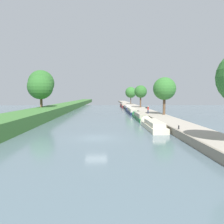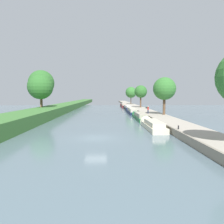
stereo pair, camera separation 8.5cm
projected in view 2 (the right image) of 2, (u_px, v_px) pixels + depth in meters
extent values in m
plane|color=slate|center=(96.00, 138.00, 24.92)|extent=(160.00, 160.00, 0.00)
cube|color=#A89E8E|center=(196.00, 134.00, 25.13)|extent=(4.17, 260.00, 0.81)
cube|color=gray|center=(177.00, 134.00, 25.08)|extent=(0.25, 260.00, 0.86)
cube|color=beige|center=(153.00, 127.00, 31.16)|extent=(2.09, 9.16, 0.69)
cube|color=beige|center=(154.00, 123.00, 30.65)|extent=(1.71, 6.41, 0.59)
cone|color=beige|center=(147.00, 122.00, 36.35)|extent=(1.98, 1.25, 1.98)
cube|color=#1E6033|center=(140.00, 118.00, 43.92)|extent=(1.91, 11.49, 0.61)
cube|color=#B2A893|center=(140.00, 115.00, 43.30)|extent=(1.57, 8.04, 0.74)
cone|color=#1E6033|center=(136.00, 115.00, 50.22)|extent=(1.82, 1.15, 1.82)
cube|color=#141E42|center=(132.00, 112.00, 58.39)|extent=(2.05, 12.78, 0.62)
cube|color=beige|center=(132.00, 110.00, 57.69)|extent=(1.68, 8.95, 0.81)
cone|color=#141E42|center=(129.00, 110.00, 65.37)|extent=(1.95, 1.23, 1.95)
cube|color=black|center=(128.00, 109.00, 73.09)|extent=(1.86, 13.94, 0.68)
cube|color=silver|center=(128.00, 107.00, 72.34)|extent=(1.53, 9.76, 0.73)
cone|color=black|center=(126.00, 107.00, 80.59)|extent=(1.77, 1.12, 1.77)
cube|color=maroon|center=(124.00, 106.00, 89.26)|extent=(2.20, 14.51, 0.74)
cube|color=#B2A893|center=(124.00, 104.00, 88.48)|extent=(1.80, 10.16, 0.74)
cone|color=maroon|center=(122.00, 105.00, 97.15)|extent=(2.09, 1.32, 2.09)
cylinder|color=brown|center=(164.00, 105.00, 45.15)|extent=(0.55, 0.55, 4.11)
sphere|color=#33702D|center=(164.00, 89.00, 44.89)|extent=(4.68, 4.68, 4.68)
cylinder|color=brown|center=(141.00, 101.00, 72.01)|extent=(0.49, 0.49, 4.06)
sphere|color=#2D6628|center=(141.00, 92.00, 71.76)|extent=(4.13, 4.13, 4.13)
cylinder|color=#4C3828|center=(131.00, 100.00, 98.86)|extent=(0.36, 0.36, 3.89)
sphere|color=#33702D|center=(131.00, 92.00, 98.60)|extent=(4.95, 4.95, 4.95)
cylinder|color=brown|center=(41.00, 101.00, 51.97)|extent=(0.32, 0.32, 3.29)
sphere|color=#2D6628|center=(40.00, 87.00, 51.71)|extent=(6.02, 6.02, 6.02)
cylinder|color=brown|center=(42.00, 99.00, 53.74)|extent=(0.44, 0.44, 4.16)
sphere|color=#2D6628|center=(41.00, 83.00, 53.44)|extent=(6.28, 6.28, 6.28)
cylinder|color=#282D42|center=(148.00, 112.00, 47.97)|extent=(0.26, 0.26, 0.82)
cylinder|color=#B22D28|center=(148.00, 108.00, 47.91)|extent=(0.34, 0.34, 0.62)
sphere|color=tan|center=(148.00, 107.00, 47.88)|extent=(0.22, 0.22, 0.22)
cylinder|color=black|center=(178.00, 127.00, 25.97)|extent=(0.16, 0.16, 0.45)
cylinder|color=black|center=(127.00, 104.00, 96.69)|extent=(0.16, 0.16, 0.45)
cube|color=#333338|center=(147.00, 108.00, 65.49)|extent=(0.40, 0.08, 0.41)
cube|color=#333338|center=(146.00, 108.00, 66.68)|extent=(0.40, 0.08, 0.41)
cube|color=#2D4733|center=(147.00, 107.00, 66.07)|extent=(0.44, 1.50, 0.06)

